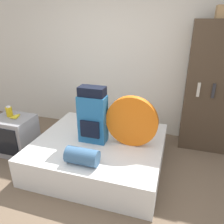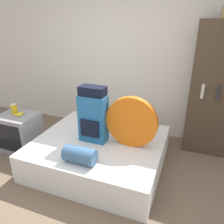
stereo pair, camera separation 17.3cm
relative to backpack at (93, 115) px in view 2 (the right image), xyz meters
The scene contains 10 objects.
ground_plane 1.09m from the backpack, 83.57° to the right, with size 16.00×16.00×0.00m, color brown.
wall_back 1.38m from the backpack, 86.12° to the left, with size 8.00×0.05×2.60m.
bed 0.58m from the backpack, 22.21° to the left, with size 1.75×1.57×0.40m.
backpack is the anchor object (origin of this frame).
tent_bag 0.53m from the backpack, ahead, with size 0.68×0.08×0.68m.
sleeping_roll 0.61m from the backpack, 82.02° to the right, with size 0.39×0.20×0.20m.
television 1.38m from the backpack, behind, with size 0.57×0.49×0.59m.
canister 1.37m from the backpack, behind, with size 0.09×0.09×0.16m.
banana_bunch 1.26m from the backpack, behind, with size 0.13×0.18×0.03m.
bookshelf 1.84m from the backpack, 33.16° to the left, with size 0.76×0.37×1.97m.
Camera 2 is at (1.11, -1.64, 1.95)m, focal length 35.00 mm.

